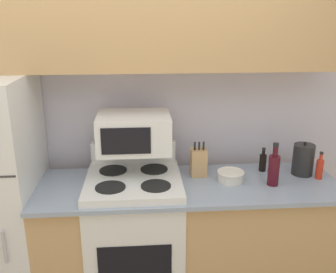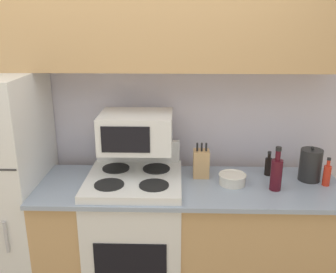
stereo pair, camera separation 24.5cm
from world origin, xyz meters
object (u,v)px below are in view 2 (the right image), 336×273
at_px(bottle_wine_red, 276,173).
at_px(kettle, 310,165).
at_px(stove, 136,235).
at_px(knife_block, 201,163).
at_px(bowl, 232,179).
at_px(bottle_hot_sauce, 327,175).
at_px(microwave, 136,131).
at_px(bottle_soy_sauce, 268,166).

bearing_deg(bottle_wine_red, kettle, 30.54).
xyz_separation_m(stove, knife_block, (0.47, 0.14, 0.51)).
height_order(knife_block, bowl, knife_block).
distance_m(stove, bottle_hot_sauce, 1.40).
bearing_deg(stove, bottle_hot_sauce, 0.44).
distance_m(stove, microwave, 0.76).
bearing_deg(bottle_hot_sauce, knife_block, 171.57).
height_order(microwave, bottle_soy_sauce, microwave).
distance_m(bowl, bottle_wine_red, 0.29).
relative_size(stove, kettle, 4.43).
distance_m(knife_block, bottle_hot_sauce, 0.85).
xyz_separation_m(microwave, kettle, (1.21, -0.02, -0.23)).
distance_m(knife_block, kettle, 0.76).
height_order(stove, bottle_hot_sauce, stove).
xyz_separation_m(bottle_soy_sauce, bottle_wine_red, (-0.01, -0.24, 0.05)).
bearing_deg(bottle_soy_sauce, stove, -169.47).
relative_size(bowl, bottle_soy_sauce, 1.06).
height_order(bottle_soy_sauce, bottle_wine_red, bottle_wine_red).
height_order(microwave, bottle_wine_red, microwave).
bearing_deg(bottle_hot_sauce, bowl, 179.94).
relative_size(bowl, bottle_wine_red, 0.63).
relative_size(bottle_wine_red, kettle, 1.20).
height_order(bottle_hot_sauce, kettle, kettle).
relative_size(bottle_hot_sauce, kettle, 0.80).
height_order(bottle_wine_red, kettle, bottle_wine_red).
distance_m(microwave, bottle_hot_sauce, 1.33).
height_order(knife_block, bottle_soy_sauce, knife_block).
relative_size(stove, bottle_wine_red, 3.69).
distance_m(stove, bottle_wine_red, 1.08).
height_order(bowl, bottle_hot_sauce, bottle_hot_sauce).
xyz_separation_m(bowl, bottle_hot_sauce, (0.64, -0.00, 0.04)).
xyz_separation_m(stove, kettle, (1.22, 0.10, 0.52)).
distance_m(stove, kettle, 1.33).
bearing_deg(knife_block, kettle, -2.92).
relative_size(knife_block, bottle_wine_red, 0.86).
relative_size(microwave, bottle_hot_sauce, 2.47).
bearing_deg(bowl, stove, -179.09).
xyz_separation_m(microwave, bottle_hot_sauce, (1.30, -0.11, -0.26)).
relative_size(stove, microwave, 2.24).
relative_size(knife_block, kettle, 1.03).
height_order(knife_block, bottle_hot_sauce, knife_block).
height_order(stove, bottle_wine_red, bottle_wine_red).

